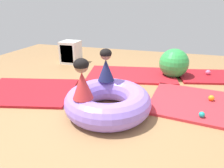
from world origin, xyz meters
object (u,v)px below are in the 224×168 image
child_in_navy (106,65)px  exercise_ball_large (174,63)px  child_in_red (82,79)px  play_ball_orange (211,98)px  inflatable_cushion (108,101)px  play_ball_teal (202,115)px  play_ball_pink (208,72)px  storage_cube (70,52)px

child_in_navy → exercise_ball_large: size_ratio=0.82×
child_in_red → play_ball_orange: 2.03m
inflatable_cushion → play_ball_teal: size_ratio=15.12×
child_in_navy → exercise_ball_large: 1.78m
child_in_red → play_ball_pink: 3.00m
inflatable_cushion → exercise_ball_large: exercise_ball_large is taller
play_ball_pink → storage_cube: size_ratio=0.18×
play_ball_orange → inflatable_cushion: bearing=-152.8°
inflatable_cushion → storage_cube: storage_cube is taller
inflatable_cushion → play_ball_orange: bearing=27.2°
storage_cube → play_ball_teal: bearing=-33.5°
storage_cube → child_in_navy: bearing=-48.8°
play_ball_teal → play_ball_orange: size_ratio=0.90×
play_ball_teal → play_ball_pink: 1.90m
inflatable_cushion → child_in_red: child_in_red is taller
play_ball_pink → storage_cube: (-3.27, 0.08, 0.19)m
child_in_navy → child_in_red: 0.68m
exercise_ball_large → storage_cube: exercise_ball_large is taller
child_in_navy → play_ball_pink: (1.71, 1.69, -0.49)m
play_ball_orange → exercise_ball_large: (-0.59, 1.06, 0.21)m
play_ball_orange → exercise_ball_large: 1.23m
play_ball_teal → storage_cube: bearing=146.5°
storage_cube → inflatable_cushion: bearing=-51.4°
child_in_red → play_ball_teal: bearing=-132.2°
play_ball_teal → play_ball_orange: bearing=71.0°
inflatable_cushion → play_ball_pink: (1.56, 2.05, -0.08)m
inflatable_cushion → child_in_navy: 0.56m
play_ball_teal → play_ball_pink: bearing=80.4°
child_in_red → play_ball_teal: 1.63m
child_in_red → inflatable_cushion: bearing=-95.3°
child_in_navy → exercise_ball_large: child_in_navy is taller
play_ball_teal → exercise_ball_large: 1.69m
child_in_navy → play_ball_teal: 1.49m
play_ball_orange → play_ball_pink: bearing=84.7°
play_ball_teal → storage_cube: (-2.95, 1.96, 0.20)m
play_ball_pink → exercise_ball_large: size_ratio=0.17×
child_in_navy → play_ball_orange: size_ratio=5.49×
child_in_red → exercise_ball_large: child_in_red is taller
play_ball_pink → play_ball_orange: (-0.12, -1.31, -0.01)m
play_ball_pink → storage_cube: storage_cube is taller
play_ball_pink → storage_cube: 3.27m
inflatable_cushion → play_ball_teal: bearing=8.0°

